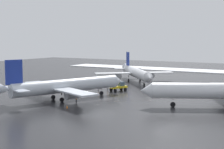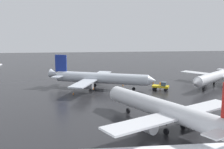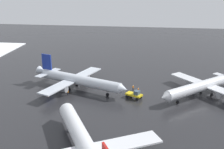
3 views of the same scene
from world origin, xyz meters
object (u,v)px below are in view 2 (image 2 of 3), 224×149
object	(u,v)px
airplane_parked_starboard	(218,76)
airplane_distant_tail	(167,110)
traffic_cone_near_nose	(73,93)
traffic_cone_mid_line	(123,85)
airplane_parked_portside	(99,78)
ground_crew_beside_wing	(93,89)
ground_crew_mid_apron	(153,83)
ground_crew_near_tug	(160,84)
pushback_tug	(161,86)

from	to	relation	value
airplane_parked_starboard	airplane_distant_tail	size ratio (longest dim) A/B	0.81
traffic_cone_near_nose	traffic_cone_mid_line	world-z (taller)	same
airplane_parked_portside	traffic_cone_near_nose	world-z (taller)	airplane_parked_portside
ground_crew_beside_wing	ground_crew_mid_apron	distance (m)	19.60
ground_crew_mid_apron	ground_crew_near_tug	bearing A→B (deg)	0.81
airplane_parked_starboard	airplane_parked_portside	bearing A→B (deg)	-40.46
ground_crew_mid_apron	airplane_parked_portside	bearing A→B (deg)	-124.28
ground_crew_near_tug	airplane_distant_tail	bearing A→B (deg)	145.13
traffic_cone_near_nose	pushback_tug	bearing A→B (deg)	4.63
ground_crew_near_tug	ground_crew_mid_apron	bearing A→B (deg)	19.92
airplane_parked_starboard	ground_crew_mid_apron	xyz separation A→B (m)	(-20.12, 1.22, -2.10)
airplane_parked_starboard	ground_crew_beside_wing	bearing A→B (deg)	-33.65
ground_crew_beside_wing	traffic_cone_near_nose	size ratio (longest dim) A/B	3.11
ground_crew_beside_wing	airplane_parked_portside	bearing A→B (deg)	-39.76
airplane_parked_starboard	ground_crew_mid_apron	distance (m)	20.26
airplane_parked_starboard	traffic_cone_near_nose	size ratio (longest dim) A/B	46.39
airplane_parked_portside	ground_crew_beside_wing	bearing A→B (deg)	-90.78
airplane_parked_starboard	pushback_tug	size ratio (longest dim) A/B	5.01
ground_crew_near_tug	ground_crew_mid_apron	world-z (taller)	same
pushback_tug	ground_crew_beside_wing	distance (m)	19.42
airplane_distant_tail	ground_crew_near_tug	xyz separation A→B (m)	(8.45, 33.71, -2.42)
airplane_parked_starboard	ground_crew_near_tug	bearing A→B (deg)	-38.90
airplane_parked_portside	traffic_cone_near_nose	xyz separation A→B (m)	(-7.31, -6.34, -2.92)
traffic_cone_near_nose	traffic_cone_mid_line	size ratio (longest dim) A/B	1.00
ground_crew_beside_wing	traffic_cone_near_nose	world-z (taller)	ground_crew_beside_wing
pushback_tug	traffic_cone_near_nose	bearing A→B (deg)	-148.17
pushback_tug	ground_crew_near_tug	distance (m)	4.13
ground_crew_near_tug	traffic_cone_mid_line	bearing A→B (deg)	50.28
pushback_tug	airplane_parked_portside	bearing A→B (deg)	-166.70
ground_crew_beside_wing	ground_crew_mid_apron	bearing A→B (deg)	-88.83
airplane_parked_starboard	ground_crew_mid_apron	bearing A→B (deg)	-44.60
pushback_tug	ground_crew_mid_apron	distance (m)	6.05
traffic_cone_mid_line	pushback_tug	bearing A→B (deg)	-37.91
airplane_parked_starboard	ground_crew_near_tug	distance (m)	18.58
ground_crew_near_tug	traffic_cone_mid_line	distance (m)	11.37
pushback_tug	ground_crew_beside_wing	size ratio (longest dim) A/B	2.98
airplane_parked_portside	airplane_distant_tail	bearing A→B (deg)	-52.36
pushback_tug	ground_crew_near_tug	bearing A→B (deg)	105.78
traffic_cone_near_nose	traffic_cone_mid_line	bearing A→B (deg)	33.14
ground_crew_mid_apron	traffic_cone_mid_line	distance (m)	9.26
traffic_cone_mid_line	airplane_parked_portside	bearing A→B (deg)	-155.98
ground_crew_near_tug	pushback_tug	bearing A→B (deg)	147.78
airplane_parked_starboard	ground_crew_near_tug	world-z (taller)	airplane_parked_starboard
airplane_parked_portside	traffic_cone_mid_line	world-z (taller)	airplane_parked_portside
airplane_parked_starboard	airplane_distant_tail	world-z (taller)	airplane_distant_tail
airplane_parked_portside	ground_crew_mid_apron	world-z (taller)	airplane_parked_portside
airplane_parked_portside	pushback_tug	bearing A→B (deg)	7.53
airplane_distant_tail	pushback_tug	bearing A→B (deg)	-43.05
ground_crew_mid_apron	airplane_distant_tail	bearing A→B (deg)	-50.68
ground_crew_beside_wing	traffic_cone_near_nose	distance (m)	5.71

